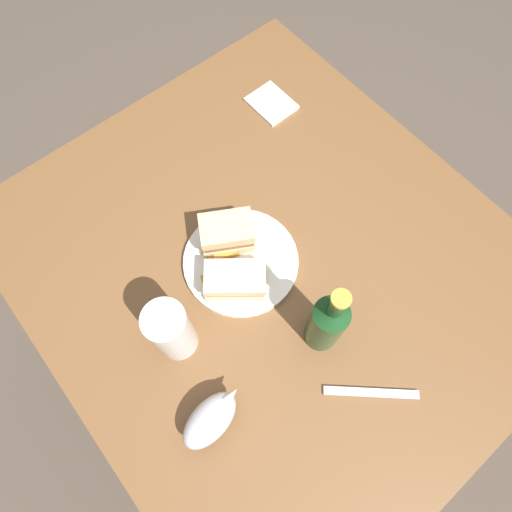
% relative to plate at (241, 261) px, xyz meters
% --- Properties ---
extents(ground_plane, '(6.00, 6.00, 0.00)m').
position_rel_plate_xyz_m(ground_plane, '(0.04, 0.05, -0.78)').
color(ground_plane, '#4C4238').
extents(dining_table, '(1.09, 0.96, 0.77)m').
position_rel_plate_xyz_m(dining_table, '(0.04, 0.05, -0.39)').
color(dining_table, brown).
rests_on(dining_table, ground).
extents(plate, '(0.24, 0.24, 0.02)m').
position_rel_plate_xyz_m(plate, '(0.00, 0.00, 0.00)').
color(plate, white).
rests_on(plate, dining_table).
extents(sandwich_half_left, '(0.12, 0.13, 0.07)m').
position_rel_plate_xyz_m(sandwich_half_left, '(-0.05, 0.01, 0.04)').
color(sandwich_half_left, '#CCB284').
rests_on(sandwich_half_left, plate).
extents(sandwich_half_right, '(0.13, 0.14, 0.06)m').
position_rel_plate_xyz_m(sandwich_half_right, '(0.03, -0.04, 0.04)').
color(sandwich_half_right, beige).
rests_on(sandwich_half_right, plate).
extents(potato_wedge_front, '(0.06, 0.03, 0.02)m').
position_rel_plate_xyz_m(potato_wedge_front, '(0.01, -0.08, 0.02)').
color(potato_wedge_front, gold).
rests_on(potato_wedge_front, plate).
extents(potato_wedge_middle, '(0.03, 0.05, 0.02)m').
position_rel_plate_xyz_m(potato_wedge_middle, '(-0.00, -0.07, 0.02)').
color(potato_wedge_middle, gold).
rests_on(potato_wedge_middle, plate).
extents(potato_wedge_back, '(0.05, 0.03, 0.02)m').
position_rel_plate_xyz_m(potato_wedge_back, '(-0.04, -0.04, 0.02)').
color(potato_wedge_back, '#AD702D').
rests_on(potato_wedge_back, plate).
extents(potato_wedge_left_edge, '(0.03, 0.06, 0.02)m').
position_rel_plate_xyz_m(potato_wedge_left_edge, '(-0.03, -0.02, 0.02)').
color(potato_wedge_left_edge, '#B77F33').
rests_on(potato_wedge_left_edge, plate).
extents(pint_glass, '(0.08, 0.08, 0.17)m').
position_rel_plate_xyz_m(pint_glass, '(0.05, -0.20, 0.06)').
color(pint_glass, white).
rests_on(pint_glass, dining_table).
extents(gravy_boat, '(0.08, 0.13, 0.07)m').
position_rel_plate_xyz_m(gravy_boat, '(0.21, -0.24, 0.03)').
color(gravy_boat, '#B7B7BC').
rests_on(gravy_boat, dining_table).
extents(cider_bottle, '(0.07, 0.07, 0.24)m').
position_rel_plate_xyz_m(cider_bottle, '(0.22, 0.02, 0.09)').
color(cider_bottle, '#19421E').
rests_on(cider_bottle, dining_table).
extents(napkin, '(0.11, 0.09, 0.01)m').
position_rel_plate_xyz_m(napkin, '(-0.28, 0.33, -0.00)').
color(napkin, white).
rests_on(napkin, dining_table).
extents(fork, '(0.13, 0.14, 0.01)m').
position_rel_plate_xyz_m(fork, '(0.36, 0.02, -0.00)').
color(fork, silver).
rests_on(fork, dining_table).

